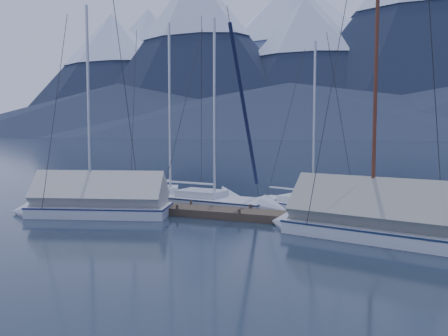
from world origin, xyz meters
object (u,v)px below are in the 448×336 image
Objects in this scene: sailboat_covered_near at (367,223)px; sailboat_covered_far at (88,204)px; person at (312,196)px; sailboat_open_right at (321,210)px; sailboat_open_mid at (224,205)px; sailboat_open_left at (181,199)px.

sailboat_covered_near is 12.24m from sailboat_covered_far.
sailboat_covered_far is 6.15× the size of person.
sailboat_open_right is 0.85× the size of sailboat_covered_far.
person is (-2.36, 1.54, 0.65)m from sailboat_covered_near.
sailboat_covered_far reaches higher than sailboat_open_right.
sailboat_open_right is at bearing 25.84° from sailboat_covered_far.
sailboat_open_mid is at bearing 47.30° from person.
person is at bearing -23.12° from sailboat_open_left.
sailboat_open_mid reaches higher than sailboat_open_right.
sailboat_open_left is at bearing 175.88° from sailboat_open_right.
sailboat_open_mid is 5.52m from person.
sailboat_open_right is 2.99m from person.
sailboat_open_right is at bearing -4.12° from sailboat_open_left.
sailboat_open_right is at bearing 5.80° from sailboat_open_mid.
sailboat_open_right is 5.24× the size of person.
sailboat_open_mid reaches higher than person.
sailboat_open_left is 6.23× the size of person.
sailboat_covered_near is 2.89m from person.
sailboat_open_mid is 0.97× the size of sailboat_covered_near.
sailboat_open_mid is 4.78m from sailboat_open_right.
sailboat_open_right is (4.76, 0.48, -0.03)m from sailboat_open_mid.
sailboat_open_left is 3.15m from sailboat_open_mid.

